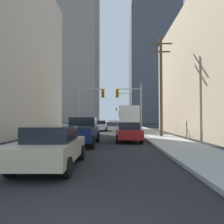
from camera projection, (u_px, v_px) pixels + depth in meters
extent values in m
cube|color=#9E9E99|center=(94.00, 125.00, 52.19)|extent=(3.19, 160.00, 0.15)
cube|color=#9E9E99|center=(132.00, 125.00, 52.02)|extent=(3.19, 160.00, 0.15)
cube|color=silver|center=(127.00, 118.00, 30.12)|extent=(2.58, 11.52, 2.90)
cube|color=black|center=(118.00, 114.00, 30.16)|extent=(0.09, 10.58, 0.80)
cube|color=red|center=(118.00, 122.00, 30.13)|extent=(0.09, 10.58, 0.28)
cylinder|color=black|center=(119.00, 126.00, 34.12)|extent=(0.32, 1.00, 1.00)
cylinder|color=black|center=(133.00, 126.00, 34.08)|extent=(0.32, 1.00, 1.00)
cylinder|color=black|center=(119.00, 128.00, 26.88)|extent=(0.32, 1.00, 1.00)
cylinder|color=black|center=(137.00, 128.00, 26.84)|extent=(0.32, 1.00, 1.00)
cube|color=#141E4C|center=(81.00, 133.00, 13.98)|extent=(2.03, 5.41, 0.80)
cube|color=black|center=(83.00, 122.00, 14.97)|extent=(1.81, 1.81, 0.70)
cube|color=black|center=(78.00, 127.00, 12.64)|extent=(1.78, 2.39, 0.10)
cylinder|color=black|center=(73.00, 137.00, 15.71)|extent=(0.28, 0.80, 0.80)
cylinder|color=black|center=(97.00, 137.00, 15.67)|extent=(0.28, 0.80, 0.80)
cylinder|color=black|center=(60.00, 142.00, 12.26)|extent=(0.28, 0.80, 0.80)
cylinder|color=black|center=(92.00, 142.00, 12.22)|extent=(0.28, 0.80, 0.80)
cube|color=#C6B793|center=(53.00, 150.00, 7.56)|extent=(1.86, 4.22, 0.65)
cube|color=black|center=(52.00, 134.00, 7.43)|extent=(1.61, 1.92, 0.55)
cylinder|color=black|center=(43.00, 152.00, 8.91)|extent=(0.22, 0.64, 0.64)
cylinder|color=black|center=(82.00, 153.00, 8.88)|extent=(0.22, 0.64, 0.64)
cylinder|color=black|center=(11.00, 167.00, 6.22)|extent=(0.22, 0.64, 0.64)
cylinder|color=black|center=(67.00, 167.00, 6.19)|extent=(0.22, 0.64, 0.64)
cube|color=maroon|center=(128.00, 133.00, 15.99)|extent=(1.92, 4.25, 0.65)
cube|color=black|center=(128.00, 126.00, 15.86)|extent=(1.64, 1.95, 0.55)
cylinder|color=black|center=(117.00, 136.00, 17.34)|extent=(0.22, 0.64, 0.64)
cylinder|color=black|center=(138.00, 136.00, 17.31)|extent=(0.22, 0.64, 0.64)
cylinder|color=black|center=(117.00, 139.00, 14.65)|extent=(0.22, 0.64, 0.64)
cylinder|color=black|center=(142.00, 139.00, 14.62)|extent=(0.22, 0.64, 0.64)
cube|color=white|center=(100.00, 126.00, 30.26)|extent=(1.83, 4.21, 0.65)
cube|color=black|center=(100.00, 122.00, 30.13)|extent=(1.60, 1.91, 0.55)
cylinder|color=black|center=(95.00, 128.00, 31.61)|extent=(0.22, 0.64, 0.64)
cylinder|color=black|center=(106.00, 128.00, 31.58)|extent=(0.22, 0.64, 0.64)
cylinder|color=black|center=(93.00, 129.00, 28.92)|extent=(0.22, 0.64, 0.64)
cylinder|color=black|center=(106.00, 129.00, 28.89)|extent=(0.22, 0.64, 0.64)
cylinder|color=gray|center=(78.00, 109.00, 24.75)|extent=(0.18, 0.18, 6.00)
cylinder|color=gray|center=(91.00, 89.00, 24.80)|extent=(3.01, 0.12, 0.12)
cube|color=gold|center=(103.00, 93.00, 24.76)|extent=(0.38, 0.30, 1.05)
sphere|color=red|center=(103.00, 90.00, 24.60)|extent=(0.24, 0.24, 0.24)
sphere|color=black|center=(103.00, 93.00, 24.59)|extent=(0.24, 0.24, 0.24)
sphere|color=black|center=(103.00, 96.00, 24.58)|extent=(0.24, 0.24, 0.24)
cylinder|color=gray|center=(141.00, 109.00, 24.61)|extent=(0.18, 0.18, 6.00)
cylinder|color=gray|center=(129.00, 89.00, 24.72)|extent=(2.88, 0.12, 0.12)
cube|color=gold|center=(117.00, 93.00, 24.73)|extent=(0.38, 0.30, 1.05)
sphere|color=red|center=(117.00, 90.00, 24.57)|extent=(0.24, 0.24, 0.24)
sphere|color=black|center=(117.00, 93.00, 24.56)|extent=(0.24, 0.24, 0.24)
sphere|color=black|center=(117.00, 96.00, 24.54)|extent=(0.24, 0.24, 0.24)
cylinder|color=gray|center=(125.00, 115.00, 67.23)|extent=(0.18, 0.18, 6.00)
cylinder|color=gray|center=(121.00, 108.00, 67.33)|extent=(2.80, 0.12, 0.12)
cube|color=gold|center=(117.00, 109.00, 67.34)|extent=(0.38, 0.30, 1.05)
sphere|color=black|center=(117.00, 108.00, 67.18)|extent=(0.24, 0.24, 0.24)
sphere|color=black|center=(117.00, 109.00, 67.17)|extent=(0.24, 0.24, 0.24)
sphere|color=#19D833|center=(117.00, 110.00, 67.16)|extent=(0.24, 0.24, 0.24)
cylinder|color=brown|center=(161.00, 87.00, 19.64)|extent=(0.28, 0.28, 9.70)
cube|color=brown|center=(161.00, 44.00, 19.78)|extent=(2.20, 0.12, 0.12)
cube|color=brown|center=(161.00, 52.00, 19.76)|extent=(1.80, 0.12, 0.12)
cylinder|color=gray|center=(130.00, 110.00, 44.06)|extent=(0.16, 0.16, 7.50)
cylinder|color=gray|center=(125.00, 93.00, 44.19)|extent=(2.32, 0.10, 0.10)
ellipsoid|color=#4C4C51|center=(120.00, 94.00, 44.21)|extent=(0.56, 0.32, 0.20)
cube|color=gray|center=(78.00, 49.00, 92.92)|extent=(18.26, 23.06, 67.49)
cube|color=#4C515B|center=(152.00, 43.00, 91.24)|extent=(19.71, 24.77, 71.85)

